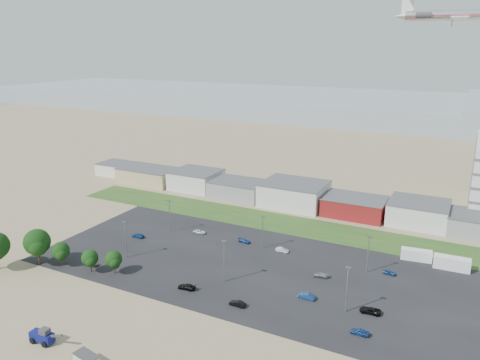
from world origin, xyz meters
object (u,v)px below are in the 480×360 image
Objects in this scene: parked_car_2 at (360,332)px; parked_car_3 at (187,287)px; parked_car_0 at (370,310)px; parked_car_6 at (244,241)px; parked_car_11 at (282,250)px; parked_car_12 at (320,275)px; airliner at (463,15)px; parked_car_1 at (307,296)px; telehandler at (42,335)px; parked_car_9 at (200,232)px; parked_car_13 at (237,304)px; parked_car_5 at (138,235)px; parked_car_10 at (91,263)px; box_trailer_a at (416,255)px; parked_car_8 at (390,272)px.

parked_car_2 is 0.85× the size of parked_car_3.
parked_car_0 is 1.19× the size of parked_car_6.
parked_car_12 is (13.93, -9.38, -0.04)m from parked_car_11.
airliner is at bearing 158.12° from parked_car_12.
telehandler is at bearing -44.50° from parked_car_1.
parked_car_3 is 1.14× the size of parked_car_12.
parked_car_0 reaches higher than parked_car_9.
parked_car_6 is at bearing -155.32° from parked_car_13.
parked_car_3 is at bearing -94.10° from parked_car_13.
parked_car_2 is 0.99× the size of parked_car_13.
parked_car_0 is 1.17× the size of parked_car_5.
parked_car_0 is at bearing 112.05° from parked_car_13.
parked_car_12 is at bearing -74.22° from parked_car_10.
telehandler is at bearing -118.92° from airliner.
airliner reaches higher than parked_car_9.
parked_car_10 is at bearing -78.57° from parked_car_1.
parked_car_0 is 8.77m from parked_car_2.
parked_car_2 reaches higher than parked_car_10.
box_trailer_a is at bearing 143.45° from parked_car_13.
parked_car_6 is 42.78m from parked_car_10.
parked_car_13 is (43.18, -0.20, -0.01)m from parked_car_10.
parked_car_0 is 1.04× the size of parked_car_10.
parked_car_9 is (-1.66, 60.14, -1.07)m from telehandler.
parked_car_0 reaches higher than parked_car_12.
parked_car_2 is 1.03× the size of parked_car_11.
telehandler is 66.87m from parked_car_0.
parked_car_11 is (41.35, 30.36, -0.03)m from parked_car_10.
parked_car_5 is 71.88m from parked_car_8.
parked_car_10 is (-70.36, -30.19, 0.08)m from parked_car_8.
parked_car_2 is (-5.49, -40.46, -0.84)m from box_trailer_a.
parked_car_5 is at bearing 104.53° from telehandler.
parked_car_2 is 0.97× the size of parked_car_12.
parked_car_11 reaches higher than parked_car_9.
parked_car_8 is at bearing -98.75° from airliner.
parked_car_13 is (-26.62, -10.42, -0.01)m from parked_car_0.
parked_car_10 is 43.18m from parked_car_13.
parked_car_1 is 1.06× the size of parked_car_13.
parked_car_5 is 20.21m from parked_car_10.
telehandler is at bearing -57.92° from parked_car_0.
parked_car_1 reaches higher than parked_car_10.
telehandler is at bearing -29.09° from parked_car_3.
parked_car_5 reaches higher than parked_car_2.
parked_car_8 is 0.84× the size of parked_car_12.
parked_car_1 is 46.94m from parked_car_9.
parked_car_6 is 12.25m from parked_car_11.
parked_car_5 is at bearing 99.90° from parked_car_11.
parked_car_5 reaches higher than parked_car_0.
parked_car_9 is 42.90m from parked_car_13.
telehandler is 2.06× the size of parked_car_13.
parked_car_5 is at bearing -101.82° from parked_car_0.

